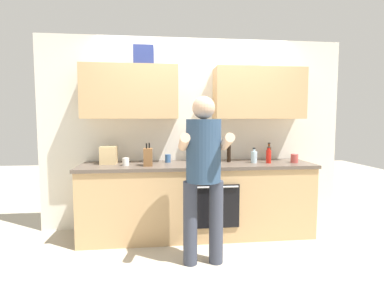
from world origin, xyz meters
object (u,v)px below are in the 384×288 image
object	(u,v)px
bottle_water	(254,157)
bottle_juice	(203,154)
person_standing	(203,167)
cup_ceramic	(294,158)
grocery_bag_bread	(109,155)
bottle_hotsauce	(269,156)
bottle_soy	(229,153)
cup_coffee	(126,162)
bottle_oil	(216,155)
cup_tea	(168,158)
bottle_vinegar	(269,153)
knife_block	(148,157)

from	to	relation	value
bottle_water	bottle_juice	xyz separation A→B (m)	(-0.65, 0.02, 0.05)
person_standing	cup_ceramic	distance (m)	1.41
person_standing	grocery_bag_bread	size ratio (longest dim) A/B	7.74
bottle_hotsauce	cup_ceramic	bearing A→B (deg)	-0.55
bottle_soy	bottle_water	world-z (taller)	bottle_soy
bottle_soy	cup_coffee	size ratio (longest dim) A/B	3.12
person_standing	bottle_oil	distance (m)	0.67
cup_tea	bottle_hotsauce	bearing A→B (deg)	-9.48
bottle_vinegar	grocery_bag_bread	distance (m)	2.07
bottle_juice	grocery_bag_bread	world-z (taller)	bottle_juice
bottle_hotsauce	bottle_oil	bearing A→B (deg)	-177.88
cup_ceramic	bottle_juice	bearing A→B (deg)	176.63
person_standing	bottle_oil	bearing A→B (deg)	68.93
bottle_hotsauce	cup_coffee	world-z (taller)	bottle_hotsauce
bottle_hotsauce	knife_block	xyz separation A→B (m)	(-1.48, -0.05, 0.02)
bottle_water	cup_tea	bearing A→B (deg)	171.53
bottle_hotsauce	knife_block	size ratio (longest dim) A/B	0.78
bottle_soy	cup_ceramic	xyz separation A→B (m)	(0.80, -0.15, -0.06)
bottle_vinegar	cup_coffee	world-z (taller)	bottle_vinegar
bottle_juice	cup_coffee	bearing A→B (deg)	-176.21
bottle_hotsauce	bottle_vinegar	bearing A→B (deg)	68.02
bottle_water	knife_block	world-z (taller)	knife_block
bottle_oil	bottle_water	bearing A→B (deg)	8.25
person_standing	cup_coffee	size ratio (longest dim) A/B	18.53
cup_ceramic	bottle_water	bearing A→B (deg)	174.24
bottle_hotsauce	cup_ceramic	world-z (taller)	bottle_hotsauce
bottle_oil	knife_block	distance (m)	0.81
cup_ceramic	cup_tea	xyz separation A→B (m)	(-1.58, 0.21, -0.01)
cup_coffee	cup_tea	xyz separation A→B (m)	(0.50, 0.20, 0.00)
grocery_bag_bread	bottle_juice	bearing A→B (deg)	-4.13
bottle_soy	knife_block	bearing A→B (deg)	-169.37
bottle_hotsauce	bottle_juice	world-z (taller)	bottle_juice
cup_ceramic	grocery_bag_bread	world-z (taller)	grocery_bag_bread
bottle_vinegar	cup_coffee	xyz separation A→B (m)	(-1.84, -0.26, -0.05)
bottle_juice	person_standing	bearing A→B (deg)	-97.72
bottle_soy	bottle_oil	bearing A→B (deg)	-140.20
person_standing	bottle_oil	xyz separation A→B (m)	(0.24, 0.63, 0.03)
cup_tea	bottle_water	bearing A→B (deg)	-8.47
bottle_vinegar	cup_coffee	distance (m)	1.86
bottle_water	cup_coffee	world-z (taller)	bottle_water
bottle_hotsauce	grocery_bag_bread	bearing A→B (deg)	175.70
bottle_water	bottle_juice	world-z (taller)	bottle_juice
bottle_oil	cup_coffee	size ratio (longest dim) A/B	3.18
bottle_oil	cup_ceramic	bearing A→B (deg)	1.23
bottle_juice	cup_coffee	distance (m)	0.93
bottle_hotsauce	grocery_bag_bread	distance (m)	1.97
bottle_hotsauce	cup_coffee	distance (m)	1.74
bottle_soy	grocery_bag_bread	size ratio (longest dim) A/B	1.31
bottle_water	bottle_soy	bearing A→B (deg)	162.09
knife_block	bottle_soy	bearing A→B (deg)	10.63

